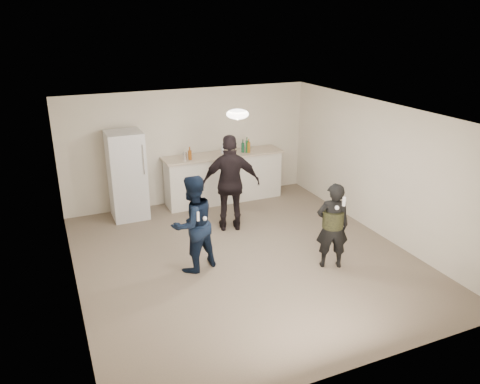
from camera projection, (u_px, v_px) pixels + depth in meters
name	position (u px, v px, depth m)	size (l,w,h in m)	color
floor	(245.00, 258.00, 8.08)	(6.00, 6.00, 0.00)	#6B5B4C
ceiling	(245.00, 114.00, 7.20)	(6.00, 6.00, 0.00)	silver
wall_back	(189.00, 146.00, 10.22)	(6.00, 6.00, 0.00)	beige
wall_front	(357.00, 279.00, 5.07)	(6.00, 6.00, 0.00)	beige
wall_left	(68.00, 217.00, 6.62)	(6.00, 6.00, 0.00)	beige
wall_right	(380.00, 170.00, 8.67)	(6.00, 6.00, 0.00)	beige
counter	(224.00, 178.00, 10.44)	(2.60, 0.56, 1.05)	beige
counter_top	(223.00, 155.00, 10.25)	(2.68, 0.64, 0.04)	beige
fridge	(127.00, 175.00, 9.46)	(0.70, 0.70, 1.80)	silver
fridge_handle	(143.00, 160.00, 9.11)	(0.02, 0.02, 0.60)	silver
ceiling_dome	(238.00, 114.00, 7.48)	(0.36, 0.36, 0.16)	white
shaker	(185.00, 156.00, 9.80)	(0.08, 0.08, 0.17)	silver
man	(193.00, 224.00, 7.47)	(0.78, 0.61, 1.61)	#0E203D
woman	(332.00, 226.00, 7.58)	(0.53, 0.35, 1.46)	black
camo_shorts	(333.00, 219.00, 7.54)	(0.34, 0.34, 0.28)	#313618
spectator	(231.00, 183.00, 8.88)	(1.10, 0.46, 1.88)	black
remote_man	(198.00, 216.00, 7.15)	(0.04, 0.04, 0.15)	white
nunchuk_man	(205.00, 218.00, 7.24)	(0.07, 0.07, 0.07)	white
remote_woman	(344.00, 201.00, 7.18)	(0.04, 0.04, 0.15)	white
nunchuk_woman	(337.00, 208.00, 7.21)	(0.07, 0.07, 0.07)	white
bottle_cluster	(231.00, 149.00, 10.20)	(1.43, 0.26, 0.27)	brown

